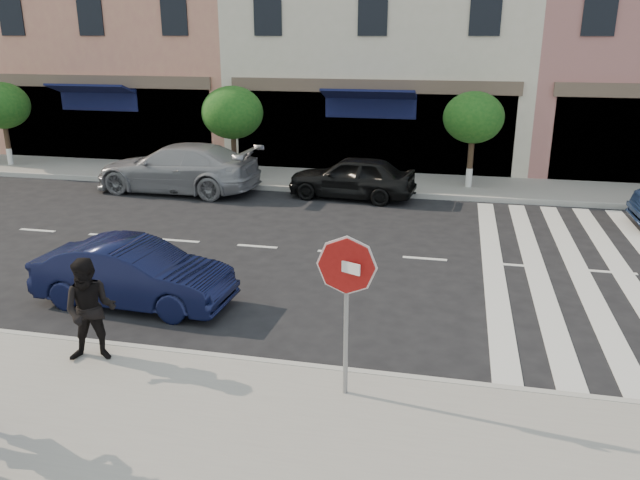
{
  "coord_description": "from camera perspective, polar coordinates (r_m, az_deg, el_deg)",
  "views": [
    {
      "loc": [
        2.52,
        -9.55,
        4.89
      ],
      "look_at": [
        0.27,
        0.7,
        1.4
      ],
      "focal_mm": 35.0,
      "sensor_mm": 36.0,
      "label": 1
    }
  ],
  "objects": [
    {
      "name": "ground",
      "position": [
        11.03,
        -2.19,
        -7.95
      ],
      "size": [
        120.0,
        120.0,
        0.0
      ],
      "primitive_type": "plane",
      "color": "black",
      "rests_on": "ground"
    },
    {
      "name": "street_tree_c",
      "position": [
        20.52,
        13.86,
        10.78
      ],
      "size": [
        1.9,
        1.9,
        3.04
      ],
      "color": "#473323",
      "rests_on": "sidewalk_far"
    },
    {
      "name": "sidewalk_far",
      "position": [
        21.26,
        5.26,
        5.22
      ],
      "size": [
        60.0,
        3.0,
        0.15
      ],
      "primitive_type": "cube",
      "color": "gray",
      "rests_on": "ground"
    },
    {
      "name": "car_far_mid",
      "position": [
        19.37,
        2.93,
        5.76
      ],
      "size": [
        4.02,
        1.91,
        1.33
      ],
      "primitive_type": "imported",
      "rotation": [
        0.0,
        0.0,
        -1.66
      ],
      "color": "black",
      "rests_on": "ground"
    },
    {
      "name": "sidewalk_near",
      "position": [
        7.95,
        -9.36,
        -19.16
      ],
      "size": [
        60.0,
        4.5,
        0.15
      ],
      "primitive_type": "cube",
      "color": "gray",
      "rests_on": "ground"
    },
    {
      "name": "walker",
      "position": [
        9.96,
        -20.25,
        -6.05
      ],
      "size": [
        0.93,
        0.82,
        1.62
      ],
      "primitive_type": "imported",
      "rotation": [
        0.0,
        0.0,
        0.29
      ],
      "color": "black",
      "rests_on": "sidewalk_near"
    },
    {
      "name": "building_centre",
      "position": [
        26.73,
        6.24,
        19.6
      ],
      "size": [
        11.0,
        9.0,
        11.0
      ],
      "primitive_type": "cube",
      "color": "beige",
      "rests_on": "ground"
    },
    {
      "name": "street_tree_wb",
      "position": [
        21.85,
        -8.02,
        11.43
      ],
      "size": [
        2.1,
        2.1,
        3.06
      ],
      "color": "#473323",
      "rests_on": "sidewalk_far"
    },
    {
      "name": "stop_sign",
      "position": [
        8.13,
        2.43,
        -3.73
      ],
      "size": [
        0.74,
        0.37,
        2.29
      ],
      "rotation": [
        0.0,
        0.0,
        -0.43
      ],
      "color": "gray",
      "rests_on": "sidewalk_near"
    },
    {
      "name": "street_tree_wa",
      "position": [
        26.34,
        -27.08,
        10.86
      ],
      "size": [
        2.0,
        2.0,
        3.05
      ],
      "color": "#473323",
      "rests_on": "sidewalk_far"
    },
    {
      "name": "car_near_mid",
      "position": [
        12.17,
        -16.66,
        -2.98
      ],
      "size": [
        3.79,
        1.47,
        1.23
      ],
      "primitive_type": "imported",
      "rotation": [
        0.0,
        0.0,
        1.52
      ],
      "color": "black",
      "rests_on": "ground"
    },
    {
      "name": "car_far_left",
      "position": [
        20.68,
        -12.9,
        6.45
      ],
      "size": [
        5.42,
        2.41,
        1.55
      ],
      "primitive_type": "imported",
      "rotation": [
        0.0,
        0.0,
        -1.62
      ],
      "color": "gray",
      "rests_on": "ground"
    }
  ]
}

